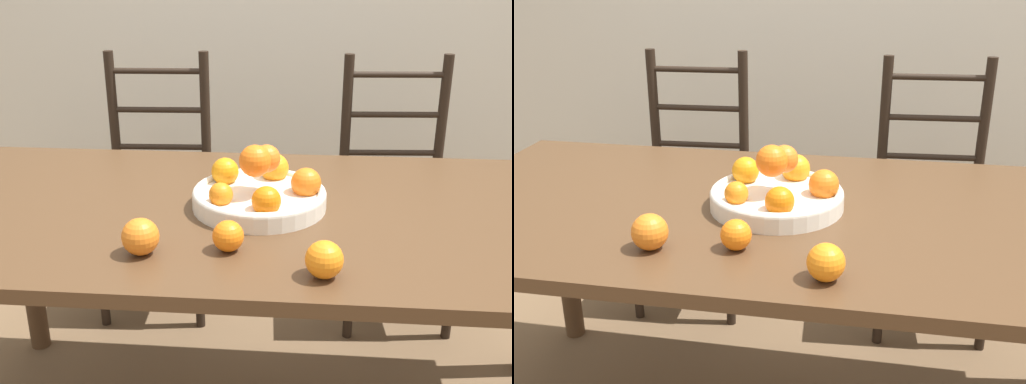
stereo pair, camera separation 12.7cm
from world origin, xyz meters
TOP-DOWN VIEW (x-y plane):
  - dining_table at (0.00, 0.00)m, footprint 1.93×0.93m
  - fruit_bowl at (-0.02, 0.01)m, footprint 0.35×0.35m
  - orange_loose_0 at (-0.07, -0.26)m, footprint 0.07×0.07m
  - orange_loose_1 at (-0.26, -0.29)m, footprint 0.08×0.08m
  - orange_loose_2 at (0.14, -0.36)m, footprint 0.08×0.08m
  - chair_left at (-0.50, 0.78)m, footprint 0.44×0.42m
  - chair_right at (0.45, 0.78)m, footprint 0.45×0.43m

SIDE VIEW (x-z plane):
  - chair_left at x=-0.50m, z-range -0.03..1.00m
  - chair_right at x=0.45m, z-range -0.03..1.00m
  - dining_table at x=0.00m, z-range 0.29..1.05m
  - orange_loose_0 at x=-0.07m, z-range 0.76..0.83m
  - orange_loose_2 at x=0.14m, z-range 0.76..0.84m
  - orange_loose_1 at x=-0.26m, z-range 0.76..0.84m
  - fruit_bowl at x=-0.02m, z-range 0.71..0.89m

